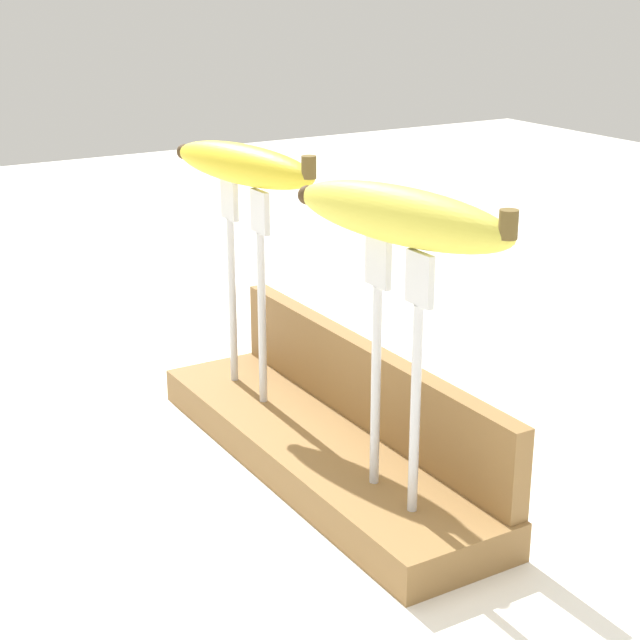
{
  "coord_description": "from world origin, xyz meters",
  "views": [
    {
      "loc": [
        0.65,
        -0.39,
        0.4
      ],
      "look_at": [
        0.0,
        0.0,
        0.13
      ],
      "focal_mm": 57.43,
      "sensor_mm": 36.0,
      "label": 1
    }
  ],
  "objects_px": {
    "fork_stand_right": "(396,351)",
    "banana_raised_right": "(400,215)",
    "fork_stand_left": "(246,271)",
    "banana_raised_left": "(243,164)"
  },
  "relations": [
    {
      "from": "fork_stand_right",
      "to": "banana_raised_right",
      "type": "bearing_deg",
      "value": -166.5
    },
    {
      "from": "banana_raised_right",
      "to": "fork_stand_left",
      "type": "bearing_deg",
      "value": 180.0
    },
    {
      "from": "fork_stand_right",
      "to": "banana_raised_left",
      "type": "height_order",
      "value": "banana_raised_left"
    },
    {
      "from": "banana_raised_left",
      "to": "fork_stand_right",
      "type": "bearing_deg",
      "value": 0.0
    },
    {
      "from": "banana_raised_left",
      "to": "fork_stand_left",
      "type": "bearing_deg",
      "value": 11.88
    },
    {
      "from": "fork_stand_right",
      "to": "banana_raised_left",
      "type": "bearing_deg",
      "value": -180.0
    },
    {
      "from": "fork_stand_right",
      "to": "banana_raised_right",
      "type": "height_order",
      "value": "banana_raised_right"
    },
    {
      "from": "banana_raised_left",
      "to": "banana_raised_right",
      "type": "distance_m",
      "value": 0.23
    },
    {
      "from": "fork_stand_left",
      "to": "fork_stand_right",
      "type": "height_order",
      "value": "same"
    },
    {
      "from": "fork_stand_left",
      "to": "banana_raised_left",
      "type": "xyz_separation_m",
      "value": [
        -0.0,
        -0.0,
        0.09
      ]
    }
  ]
}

